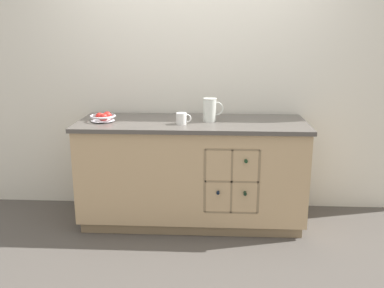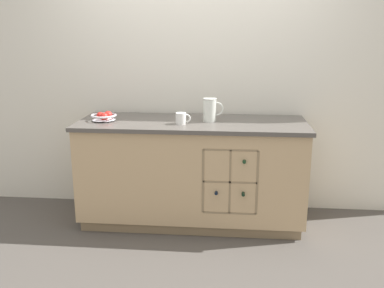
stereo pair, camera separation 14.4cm
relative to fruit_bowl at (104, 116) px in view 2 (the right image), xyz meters
The scene contains 6 objects.
ground_plane 1.23m from the fruit_bowl, ahead, with size 14.00×14.00×0.00m, color #4C4742.
back_wall 0.95m from the fruit_bowl, 31.37° to the left, with size 4.40×0.06×2.55m, color silver.
kitchen_island 0.91m from the fruit_bowl, ahead, with size 1.98×0.75×0.92m.
fruit_bowl is the anchor object (origin of this frame).
white_pitcher 0.92m from the fruit_bowl, ahead, with size 0.18×0.12×0.20m.
ceramic_mug 0.69m from the fruit_bowl, ahead, with size 0.13×0.09×0.10m.
Camera 2 is at (0.34, -3.61, 1.66)m, focal length 40.00 mm.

